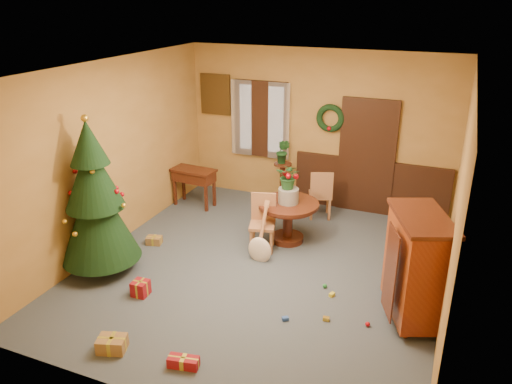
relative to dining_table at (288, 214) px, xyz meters
The scene contains 21 objects.
room_envelope 1.81m from the dining_table, 84.78° to the left, with size 5.50×5.50×5.50m.
dining_table is the anchor object (origin of this frame).
urn 0.32m from the dining_table, ahead, with size 0.33×0.33×0.24m, color slate.
centerpiece_plant 0.65m from the dining_table, ahead, with size 0.38×0.33×0.42m, color #1E4C23.
chair_near 0.46m from the dining_table, 129.43° to the right, with size 0.48×0.48×0.89m.
chair_far 1.08m from the dining_table, 76.73° to the left, with size 0.50×0.50×0.91m.
guitar 0.80m from the dining_table, 102.75° to the right, with size 0.37×0.17×0.87m, color #F3E2CA, non-canonical shape.
plant_stand 1.44m from the dining_table, 113.23° to the left, with size 0.33×0.33×0.85m.
stand_plant 1.56m from the dining_table, 113.23° to the left, with size 0.26×0.21×0.46m, color #19471E.
christmas_tree 2.97m from the dining_table, 139.37° to the right, with size 1.12×1.12×2.32m.
writing_desk 2.23m from the dining_table, 161.37° to the left, with size 0.85×0.46×0.73m.
sideboard 2.52m from the dining_table, 33.06° to the right, with size 0.94×1.22×1.40m.
gift_a 3.47m from the dining_table, 106.13° to the right, with size 0.37×0.32×0.17m.
gift_b 2.63m from the dining_table, 120.16° to the right, with size 0.21×0.21×0.21m.
gift_c 2.21m from the dining_table, 154.39° to the right, with size 0.27×0.22×0.13m.
gift_d 3.27m from the dining_table, 91.30° to the right, with size 0.36×0.20×0.12m.
toy_a 2.20m from the dining_table, 71.60° to the right, with size 0.08×0.05×0.05m, color #264DA8.
toy_b 1.54m from the dining_table, 50.37° to the right, with size 0.06×0.06×0.06m, color #268C38.
toy_c 1.75m from the dining_table, 50.27° to the right, with size 0.08×0.05×0.05m, color yellow.
toy_d 2.46m from the dining_table, 46.99° to the right, with size 0.06×0.06×0.06m, color red.
toy_e 2.23m from the dining_table, 58.13° to the right, with size 0.08×0.05×0.05m, color gold.
Camera 1 is at (2.36, -5.93, 3.80)m, focal length 35.00 mm.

